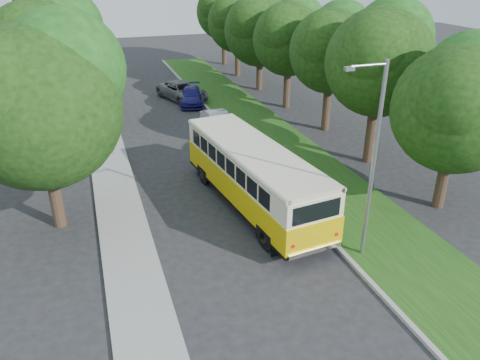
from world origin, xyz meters
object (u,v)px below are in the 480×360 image
object	(u,v)px
vintage_bus	(254,177)
lamppost_near	(372,158)
lamppost_far	(97,75)
car_silver	(224,157)
car_white	(218,122)
car_grey	(182,91)
car_blue	(191,96)

from	to	relation	value
vintage_bus	lamppost_near	bearing A→B (deg)	-70.11
lamppost_near	lamppost_far	size ratio (longest dim) A/B	1.07
vintage_bus	car_silver	size ratio (longest dim) A/B	2.39
car_silver	vintage_bus	bearing A→B (deg)	-80.72
lamppost_far	car_white	distance (m)	8.63
lamppost_far	vintage_bus	size ratio (longest dim) A/B	0.70
car_grey	car_silver	bearing A→B (deg)	-112.10
lamppost_far	car_grey	distance (m)	10.35
car_blue	vintage_bus	bearing A→B (deg)	-81.38
lamppost_far	car_white	xyz separation A→B (m)	(7.70, -1.85, -3.44)
car_silver	car_white	bearing A→B (deg)	85.35
lamppost_near	car_grey	size ratio (longest dim) A/B	1.46
lamppost_near	vintage_bus	distance (m)	6.62
vintage_bus	car_blue	bearing A→B (deg)	79.22
vintage_bus	car_blue	world-z (taller)	vintage_bus
car_blue	car_silver	bearing A→B (deg)	-82.89
car_white	car_grey	size ratio (longest dim) A/B	0.75
car_blue	lamppost_far	bearing A→B (deg)	-131.62
car_blue	lamppost_near	bearing A→B (deg)	-74.03
car_white	car_grey	bearing A→B (deg)	90.10
car_grey	vintage_bus	bearing A→B (deg)	-111.21
lamppost_near	car_white	size ratio (longest dim) A/B	1.95
lamppost_near	car_grey	bearing A→B (deg)	94.29
lamppost_near	vintage_bus	bearing A→B (deg)	116.85
lamppost_far	car_blue	xyz separation A→B (m)	(7.43, 5.39, -3.44)
lamppost_far	car_grey	xyz separation A→B (m)	(7.00, 6.85, -3.35)
car_silver	car_blue	size ratio (longest dim) A/B	0.96
car_blue	car_grey	xyz separation A→B (m)	(-0.43, 1.46, 0.09)
lamppost_far	vintage_bus	bearing A→B (deg)	-64.77
lamppost_near	vintage_bus	xyz separation A→B (m)	(-2.71, 5.36, -2.77)
car_grey	lamppost_near	bearing A→B (deg)	-104.59
car_white	car_silver	bearing A→B (deg)	-107.88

